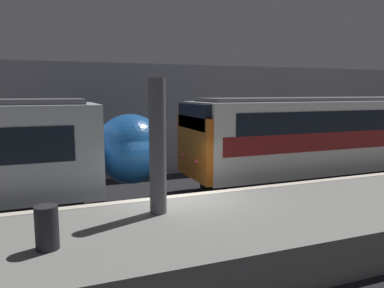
{
  "coord_description": "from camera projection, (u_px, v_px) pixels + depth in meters",
  "views": [
    {
      "loc": [
        -3.48,
        -10.02,
        4.01
      ],
      "look_at": [
        0.88,
        1.05,
        2.32
      ],
      "focal_mm": 35.0,
      "sensor_mm": 36.0,
      "label": 1
    }
  ],
  "objects": [
    {
      "name": "ground_plane",
      "position": [
        177.0,
        228.0,
        11.06
      ],
      "size": [
        120.0,
        120.0,
        0.0
      ],
      "primitive_type": "plane",
      "color": "black"
    },
    {
      "name": "train_boxy",
      "position": [
        362.0,
        138.0,
        16.72
      ],
      "size": [
        16.58,
        3.01,
        3.75
      ],
      "color": "black",
      "rests_on": "ground"
    },
    {
      "name": "platform",
      "position": [
        207.0,
        238.0,
        8.98
      ],
      "size": [
        40.0,
        4.37,
        1.01
      ],
      "color": "slate",
      "rests_on": "ground"
    },
    {
      "name": "station_rear_barrier",
      "position": [
        126.0,
        121.0,
        17.23
      ],
      "size": [
        50.0,
        0.15,
        5.27
      ],
      "color": "#939399",
      "rests_on": "ground"
    },
    {
      "name": "support_pillar_near",
      "position": [
        158.0,
        147.0,
        9.09
      ],
      "size": [
        0.41,
        0.41,
        3.31
      ],
      "color": "#56565B",
      "rests_on": "platform"
    },
    {
      "name": "trash_bin",
      "position": [
        47.0,
        228.0,
        7.12
      ],
      "size": [
        0.44,
        0.44,
        0.85
      ],
      "color": "#232328",
      "rests_on": "platform"
    }
  ]
}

